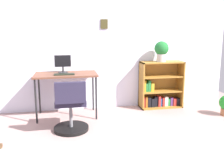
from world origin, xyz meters
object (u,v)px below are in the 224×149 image
at_px(desk, 66,77).
at_px(keyboard, 64,74).
at_px(office_chair, 71,109).
at_px(potted_plant_on_shelf, 161,50).
at_px(monitor, 63,64).
at_px(bookshelf_low, 159,87).

xyz_separation_m(desk, keyboard, (-0.03, -0.12, 0.07)).
distance_m(keyboard, office_chair, 0.70).
bearing_deg(potted_plant_on_shelf, monitor, -178.27).
relative_size(bookshelf_low, potted_plant_on_shelf, 2.35).
xyz_separation_m(keyboard, office_chair, (0.08, -0.55, -0.43)).
bearing_deg(bookshelf_low, potted_plant_on_shelf, -99.17).
distance_m(keyboard, bookshelf_low, 1.87).
bearing_deg(keyboard, bookshelf_low, 10.13).
xyz_separation_m(monitor, bookshelf_low, (1.83, 0.11, -0.53)).
bearing_deg(bookshelf_low, desk, -173.38).
bearing_deg(keyboard, office_chair, -81.43).
distance_m(monitor, keyboard, 0.26).
bearing_deg(desk, monitor, 115.69).
xyz_separation_m(office_chair, potted_plant_on_shelf, (1.71, 0.82, 0.78)).
relative_size(keyboard, potted_plant_on_shelf, 0.87).
bearing_deg(office_chair, potted_plant_on_shelf, 25.51).
distance_m(monitor, potted_plant_on_shelf, 1.83).
relative_size(monitor, bookshelf_low, 0.34).
xyz_separation_m(desk, office_chair, (0.06, -0.66, -0.35)).
height_order(monitor, bookshelf_low, monitor).
xyz_separation_m(desk, monitor, (-0.05, 0.10, 0.22)).
xyz_separation_m(keyboard, bookshelf_low, (1.81, 0.32, -0.38)).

